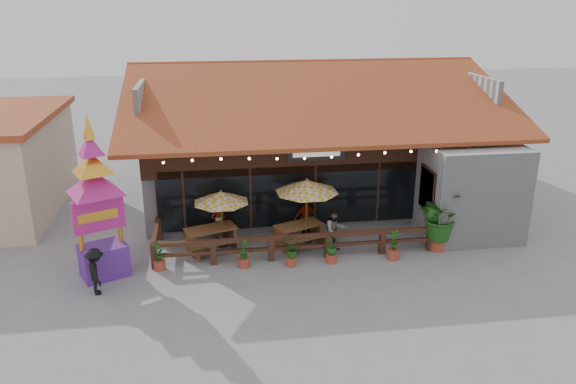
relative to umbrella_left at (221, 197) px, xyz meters
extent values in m
plane|color=gray|center=(4.13, -0.98, -1.91)|extent=(100.00, 100.00, 0.00)
cube|color=#BABABF|center=(4.13, 6.02, 0.09)|extent=(14.00, 10.00, 4.00)
cube|color=#351C11|center=(2.63, 0.94, 1.29)|extent=(11.00, 0.16, 1.60)
cube|color=black|center=(2.63, 0.92, -0.41)|extent=(10.00, 0.12, 2.40)
cube|color=#FFD072|center=(2.63, 1.12, -0.41)|extent=(9.80, 0.05, 2.20)
cube|color=#BABABF|center=(9.38, -0.33, -0.11)|extent=(3.50, 2.70, 3.60)
cube|color=red|center=(7.57, -0.48, 0.09)|extent=(0.06, 1.20, 1.50)
cube|color=#351C11|center=(7.56, -0.48, 0.09)|extent=(0.04, 1.34, 1.64)
cube|color=#A64625|center=(4.13, 2.52, 2.99)|extent=(15.50, 7.05, 2.37)
cube|color=#A64625|center=(4.13, 9.52, 2.99)|extent=(15.50, 7.05, 2.37)
cube|color=#A64625|center=(4.13, 6.02, 4.11)|extent=(15.50, 0.30, 0.12)
cube|color=#BABABF|center=(-2.87, 6.02, 2.79)|extent=(0.20, 9.00, 1.80)
cube|color=#BABABF|center=(11.13, 6.02, 2.79)|extent=(0.20, 9.00, 1.80)
cube|color=black|center=(3.63, 0.82, 1.29)|extent=(2.20, 0.10, 0.55)
cube|color=silver|center=(3.63, 0.76, 1.29)|extent=(1.80, 0.02, 0.25)
cube|color=#351C11|center=(-1.37, 0.88, -0.41)|extent=(0.08, 0.08, 2.40)
cube|color=#351C11|center=(1.13, 0.88, -0.41)|extent=(0.08, 0.08, 2.40)
cube|color=#351C11|center=(3.63, 0.88, -0.41)|extent=(0.08, 0.08, 2.40)
cube|color=#351C11|center=(6.13, 0.88, -0.41)|extent=(0.08, 0.08, 2.40)
sphere|color=#FFCB8C|center=(-1.87, -0.90, 1.64)|extent=(0.09, 0.09, 0.09)
sphere|color=#FFCB8C|center=(-0.92, -0.90, 1.68)|extent=(0.09, 0.09, 0.09)
sphere|color=#FFCB8C|center=(0.03, -0.90, 1.69)|extent=(0.09, 0.09, 0.09)
sphere|color=#FFCB8C|center=(0.98, -0.90, 1.66)|extent=(0.09, 0.09, 0.09)
sphere|color=#FFCB8C|center=(1.93, -0.90, 1.62)|extent=(0.09, 0.09, 0.09)
sphere|color=#FFCB8C|center=(2.88, -0.90, 1.59)|extent=(0.09, 0.09, 0.09)
sphere|color=#FFCB8C|center=(3.83, -0.90, 1.60)|extent=(0.09, 0.09, 0.09)
sphere|color=#FFCB8C|center=(4.78, -0.90, 1.64)|extent=(0.09, 0.09, 0.09)
sphere|color=#FFCB8C|center=(5.73, -0.90, 1.68)|extent=(0.09, 0.09, 0.09)
sphere|color=#FFCB8C|center=(6.68, -0.90, 1.69)|extent=(0.09, 0.09, 0.09)
sphere|color=#FFCB8C|center=(7.63, -0.90, 1.66)|extent=(0.09, 0.09, 0.09)
cube|color=#462519|center=(-2.37, -1.48, -1.46)|extent=(0.20, 0.20, 0.90)
cube|color=#462519|center=(-0.37, -1.48, -1.46)|extent=(0.20, 0.20, 0.90)
cube|color=#462519|center=(1.63, -1.48, -1.46)|extent=(0.20, 0.20, 0.90)
cube|color=#462519|center=(3.63, -1.48, -1.46)|extent=(0.20, 0.20, 0.90)
cube|color=#462519|center=(5.63, -1.48, -1.46)|extent=(0.20, 0.20, 0.90)
cube|color=#462519|center=(7.43, -1.48, -1.46)|extent=(0.20, 0.20, 0.90)
cube|color=#462519|center=(2.53, -1.48, -1.06)|extent=(9.80, 0.16, 0.14)
cube|color=#462519|center=(2.53, -1.48, -1.46)|extent=(9.80, 0.12, 0.12)
cube|color=#462519|center=(-2.37, -0.23, -1.06)|extent=(0.16, 2.50, 0.14)
cube|color=#462519|center=(-2.37, 0.92, -1.46)|extent=(0.20, 0.20, 0.90)
cylinder|color=brown|center=(0.00, 0.00, -0.88)|extent=(0.05, 0.05, 2.06)
cone|color=gold|center=(0.00, 0.00, 0.01)|extent=(2.69, 2.69, 0.40)
sphere|color=brown|center=(0.00, 0.00, 0.24)|extent=(0.09, 0.09, 0.09)
cylinder|color=black|center=(0.00, 0.00, -1.88)|extent=(0.39, 0.39, 0.05)
cylinder|color=brown|center=(3.13, -0.05, -0.73)|extent=(0.06, 0.06, 2.36)
cone|color=gold|center=(3.13, -0.05, 0.29)|extent=(3.13, 3.13, 0.46)
sphere|color=brown|center=(3.13, -0.05, 0.55)|extent=(0.10, 0.10, 0.10)
cylinder|color=black|center=(3.13, -0.05, -1.88)|extent=(0.45, 0.45, 0.06)
cube|color=brown|center=(-0.42, -0.29, -1.08)|extent=(1.98, 1.38, 0.07)
cube|color=brown|center=(-1.16, -0.54, -1.50)|extent=(0.34, 0.77, 0.83)
cube|color=brown|center=(0.33, -0.03, -1.50)|extent=(0.34, 0.77, 0.83)
cube|color=brown|center=(-0.22, -0.87, -1.42)|extent=(1.80, 0.88, 0.06)
cube|color=brown|center=(-0.62, 0.30, -1.42)|extent=(1.80, 0.88, 0.06)
cube|color=brown|center=(2.78, -0.34, -1.11)|extent=(1.90, 1.40, 0.06)
cube|color=brown|center=(2.08, -0.62, -1.51)|extent=(0.36, 0.73, 0.80)
cube|color=brown|center=(3.49, -0.06, -1.51)|extent=(0.36, 0.73, 0.80)
cube|color=brown|center=(3.01, -0.89, -1.44)|extent=(1.71, 0.93, 0.05)
cube|color=brown|center=(2.56, 0.21, -1.44)|extent=(1.71, 0.93, 0.05)
cube|color=#56268B|center=(-3.94, -1.77, -1.37)|extent=(1.76, 1.58, 1.08)
cube|color=#B8227F|center=(-3.94, -1.77, 0.24)|extent=(1.56, 0.89, 1.08)
cube|color=gold|center=(-3.94, -1.90, 0.24)|extent=(1.15, 0.56, 0.31)
cylinder|color=gold|center=(-4.57, -1.77, 0.06)|extent=(0.14, 0.14, 1.80)
cylinder|color=gold|center=(-3.32, -1.77, 0.06)|extent=(0.14, 0.14, 1.80)
pyramid|color=#B8227F|center=(-3.94, -1.77, 1.68)|extent=(2.86, 2.86, 0.72)
pyramid|color=gold|center=(-3.94, -1.77, 2.27)|extent=(2.03, 2.03, 0.63)
pyramid|color=#B8227F|center=(-3.94, -1.77, 2.85)|extent=(1.31, 1.31, 0.63)
pyramid|color=gold|center=(-3.94, -1.77, 3.52)|extent=(0.60, 0.60, 0.81)
cylinder|color=#983C29|center=(7.72, -1.46, -1.69)|extent=(0.60, 0.60, 0.44)
imported|color=#205618|center=(7.72, -1.46, -0.58)|extent=(2.08, 2.12, 1.79)
sphere|color=#205618|center=(7.87, -1.56, -0.92)|extent=(0.60, 0.60, 0.60)
sphere|color=#205618|center=(7.60, -1.32, -0.72)|extent=(0.52, 0.52, 0.52)
imported|color=#351C11|center=(-0.12, 0.30, -1.08)|extent=(0.71, 0.59, 1.66)
imported|color=#351C11|center=(3.99, -1.00, -1.10)|extent=(0.93, 0.81, 1.62)
imported|color=#351C11|center=(3.19, 0.38, -1.13)|extent=(0.95, 0.49, 1.56)
imported|color=black|center=(-3.97, -2.99, -1.15)|extent=(0.83, 1.10, 1.51)
cylinder|color=#983C29|center=(-2.20, -1.61, -1.75)|extent=(0.41, 0.41, 0.33)
imported|color=#205618|center=(-2.20, -1.61, -1.25)|extent=(0.43, 0.37, 0.68)
cylinder|color=#983C29|center=(0.65, -1.82, -1.75)|extent=(0.40, 0.40, 0.32)
imported|color=#205618|center=(0.65, -1.82, -1.26)|extent=(0.33, 0.39, 0.66)
cylinder|color=#983C29|center=(2.25, -1.96, -1.76)|extent=(0.39, 0.39, 0.31)
imported|color=#205618|center=(2.25, -1.96, -1.28)|extent=(0.68, 0.63, 0.64)
cylinder|color=#983C29|center=(3.68, -1.93, -1.76)|extent=(0.39, 0.39, 0.31)
imported|color=#205618|center=(3.68, -1.93, -1.28)|extent=(0.51, 0.51, 0.64)
cylinder|color=#983C29|center=(5.90, -1.98, -1.73)|extent=(0.45, 0.45, 0.36)
imported|color=#205618|center=(5.90, -1.98, -1.18)|extent=(0.43, 0.47, 0.74)
camera|label=1|loc=(-0.37, -19.15, 6.84)|focal=35.00mm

